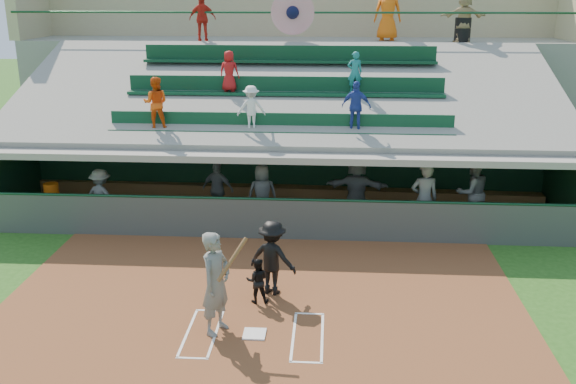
# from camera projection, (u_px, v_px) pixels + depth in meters

# --- Properties ---
(ground) EXTENTS (100.00, 100.00, 0.00)m
(ground) POSITION_uv_depth(u_px,v_px,m) (255.00, 335.00, 12.31)
(ground) COLOR #245217
(ground) RESTS_ON ground
(dirt_slab) EXTENTS (11.00, 9.00, 0.02)m
(dirt_slab) POSITION_uv_depth(u_px,v_px,m) (257.00, 322.00, 12.78)
(dirt_slab) COLOR brown
(dirt_slab) RESTS_ON ground
(home_plate) EXTENTS (0.43, 0.43, 0.03)m
(home_plate) POSITION_uv_depth(u_px,v_px,m) (254.00, 334.00, 12.30)
(home_plate) COLOR white
(home_plate) RESTS_ON dirt_slab
(batters_box_chalk) EXTENTS (2.65, 1.85, 0.01)m
(batters_box_chalk) POSITION_uv_depth(u_px,v_px,m) (254.00, 334.00, 12.30)
(batters_box_chalk) COLOR silver
(batters_box_chalk) RESTS_ON dirt_slab
(dugout_floor) EXTENTS (16.00, 3.50, 0.04)m
(dugout_floor) POSITION_uv_depth(u_px,v_px,m) (281.00, 216.00, 18.73)
(dugout_floor) COLOR gray
(dugout_floor) RESTS_ON ground
(concourse_slab) EXTENTS (20.00, 3.00, 4.60)m
(concourse_slab) POSITION_uv_depth(u_px,v_px,m) (295.00, 101.00, 24.46)
(concourse_slab) COLOR gray
(concourse_slab) RESTS_ON ground
(grandstand) EXTENTS (20.40, 10.40, 7.80)m
(grandstand) POSITION_uv_depth(u_px,v_px,m) (290.00, 116.00, 21.63)
(grandstand) COLOR #464B46
(grandstand) RESTS_ON ground
(batter_at_plate) EXTENTS (1.00, 0.88, 2.04)m
(batter_at_plate) POSITION_uv_depth(u_px,v_px,m) (216.00, 283.00, 12.13)
(batter_at_plate) COLOR #5D605B
(batter_at_plate) RESTS_ON dirt_slab
(catcher) EXTENTS (0.51, 0.42, 0.98)m
(catcher) POSITION_uv_depth(u_px,v_px,m) (257.00, 281.00, 13.46)
(catcher) COLOR black
(catcher) RESTS_ON dirt_slab
(home_umpire) EXTENTS (1.22, 0.95, 1.65)m
(home_umpire) POSITION_uv_depth(u_px,v_px,m) (272.00, 258.00, 13.77)
(home_umpire) COLOR black
(home_umpire) RESTS_ON dirt_slab
(dugout_bench) EXTENTS (15.80, 1.13, 0.47)m
(dugout_bench) POSITION_uv_depth(u_px,v_px,m) (281.00, 193.00, 19.98)
(dugout_bench) COLOR olive
(dugout_bench) RESTS_ON dugout_floor
(white_table) EXTENTS (0.91, 0.76, 0.70)m
(white_table) POSITION_uv_depth(u_px,v_px,m) (54.00, 209.00, 18.25)
(white_table) COLOR silver
(white_table) RESTS_ON dugout_floor
(water_cooler) EXTENTS (0.42, 0.42, 0.42)m
(water_cooler) POSITION_uv_depth(u_px,v_px,m) (51.00, 191.00, 18.01)
(water_cooler) COLOR #D4570C
(water_cooler) RESTS_ON white_table
(dugout_player_a) EXTENTS (1.16, 0.86, 1.60)m
(dugout_player_a) POSITION_uv_depth(u_px,v_px,m) (101.00, 197.00, 17.82)
(dugout_player_a) COLOR #60635D
(dugout_player_a) RESTS_ON dugout_floor
(dugout_player_b) EXTENTS (1.03, 0.65, 1.64)m
(dugout_player_b) POSITION_uv_depth(u_px,v_px,m) (218.00, 189.00, 18.46)
(dugout_player_b) COLOR #5B5F59
(dugout_player_b) RESTS_ON dugout_floor
(dugout_player_c) EXTENTS (0.90, 0.66, 1.70)m
(dugout_player_c) POSITION_uv_depth(u_px,v_px,m) (262.00, 194.00, 17.93)
(dugout_player_c) COLOR #51544F
(dugout_player_c) RESTS_ON dugout_floor
(dugout_player_d) EXTENTS (1.83, 0.77, 1.91)m
(dugout_player_d) POSITION_uv_depth(u_px,v_px,m) (357.00, 189.00, 18.01)
(dugout_player_d) COLOR #595C56
(dugout_player_d) RESTS_ON dugout_floor
(dugout_player_e) EXTENTS (0.75, 0.52, 1.97)m
(dugout_player_e) POSITION_uv_depth(u_px,v_px,m) (424.00, 199.00, 17.05)
(dugout_player_e) COLOR #5C5F5A
(dugout_player_e) RESTS_ON dugout_floor
(dugout_player_f) EXTENTS (1.16, 1.02, 1.98)m
(dugout_player_f) POSITION_uv_depth(u_px,v_px,m) (472.00, 192.00, 17.59)
(dugout_player_f) COLOR #595B56
(dugout_player_f) RESTS_ON dugout_floor
(trash_bin) EXTENTS (0.55, 0.55, 0.83)m
(trash_bin) POSITION_uv_depth(u_px,v_px,m) (463.00, 30.00, 22.26)
(trash_bin) COLOR black
(trash_bin) RESTS_ON concourse_slab
(concourse_staff_a) EXTENTS (0.97, 0.52, 1.57)m
(concourse_staff_a) POSITION_uv_depth(u_px,v_px,m) (203.00, 19.00, 22.37)
(concourse_staff_a) COLOR red
(concourse_staff_a) RESTS_ON concourse_slab
(concourse_staff_b) EXTENTS (0.99, 0.66, 1.97)m
(concourse_staff_b) POSITION_uv_depth(u_px,v_px,m) (388.00, 12.00, 22.77)
(concourse_staff_b) COLOR #E85E0D
(concourse_staff_b) RESTS_ON concourse_slab
(concourse_staff_c) EXTENTS (1.57, 0.58, 1.67)m
(concourse_staff_c) POSITION_uv_depth(u_px,v_px,m) (464.00, 17.00, 22.05)
(concourse_staff_c) COLOR tan
(concourse_staff_c) RESTS_ON concourse_slab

